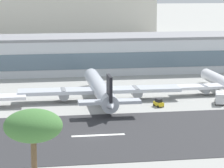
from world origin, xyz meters
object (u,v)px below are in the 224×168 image
(service_box_truck_0, at_px, (220,98))
(service_baggage_tug_2, at_px, (159,103))
(airliner_black_tail_gate_1, at_px, (100,90))
(palm_tree_0, at_px, (33,128))
(terminal_building, at_px, (86,54))

(service_box_truck_0, relative_size, service_baggage_tug_2, 1.83)
(airliner_black_tail_gate_1, relative_size, service_baggage_tug_2, 14.45)
(service_box_truck_0, relative_size, palm_tree_0, 0.37)
(palm_tree_0, bearing_deg, airliner_black_tail_gate_1, 76.07)
(terminal_building, bearing_deg, airliner_black_tail_gate_1, -92.26)
(airliner_black_tail_gate_1, height_order, service_box_truck_0, airliner_black_tail_gate_1)
(service_baggage_tug_2, bearing_deg, service_box_truck_0, -105.32)
(service_baggage_tug_2, xyz_separation_m, palm_tree_0, (-35.33, -73.61, 14.07))
(service_baggage_tug_2, bearing_deg, terminal_building, -6.08)
(service_box_truck_0, height_order, palm_tree_0, palm_tree_0)
(terminal_building, relative_size, palm_tree_0, 10.84)
(palm_tree_0, bearing_deg, service_box_truck_0, 54.45)
(service_baggage_tug_2, height_order, palm_tree_0, palm_tree_0)
(airliner_black_tail_gate_1, height_order, service_baggage_tug_2, airliner_black_tail_gate_1)
(terminal_building, relative_size, service_box_truck_0, 29.43)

